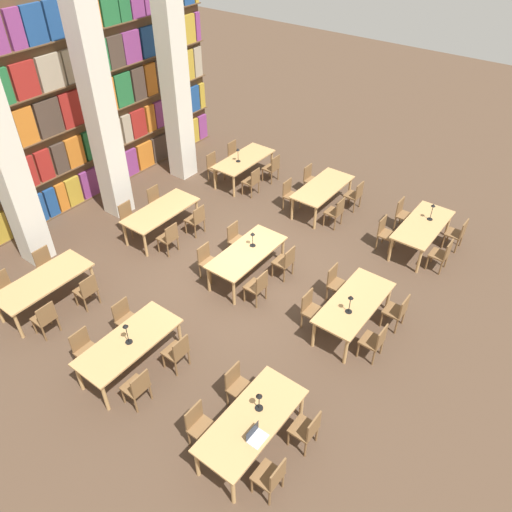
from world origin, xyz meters
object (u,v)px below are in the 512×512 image
at_px(reading_table_3, 129,344).
at_px(reading_table_4, 247,254).
at_px(pillar_center, 99,109).
at_px(chair_11, 403,214).
at_px(chair_2, 307,429).
at_px(chair_7, 336,283).
at_px(reading_table_5, 323,189).
at_px(chair_24, 45,318).
at_px(reading_table_7, 161,212).
at_px(chair_28, 169,237).
at_px(chair_23, 311,179).
at_px(chair_25, 5,289).
at_px(desk_lamp_0, 259,399).
at_px(chair_20, 336,212).
at_px(chair_1, 200,425).
at_px(chair_17, 208,261).
at_px(chair_0, 271,477).
at_px(chair_32, 252,181).
at_px(pillar_left, 1,148).
at_px(chair_33, 214,166).
at_px(desk_lamp_5, 238,153).
at_px(reading_table_6, 44,283).
at_px(reading_table_8, 244,161).
at_px(chair_13, 85,349).
at_px(chair_27, 47,264).
at_px(chair_12, 137,387).
at_px(chair_30, 196,219).
at_px(chair_19, 237,239).
at_px(chair_16, 258,286).
at_px(chair_29, 129,217).
at_px(reading_table_2, 423,227).
at_px(chair_9, 385,232).
at_px(chair_10, 457,233).
at_px(chair_22, 355,195).
at_px(pillar_right, 174,79).
at_px(chair_31, 157,201).
at_px(chair_8, 442,254).
at_px(reading_table_0, 252,422).
at_px(desk_lamp_2, 432,209).
at_px(chair_21, 290,194).
at_px(desk_lamp_4, 253,237).
at_px(chair_34, 272,168).
at_px(chair_15, 126,318).
at_px(desk_lamp_1, 350,301).
at_px(chair_18, 285,261).
at_px(desk_lamp_3, 126,330).

relative_size(reading_table_3, reading_table_4, 1.00).
height_order(pillar_center, chair_11, pillar_center).
relative_size(chair_2, chair_7, 1.00).
relative_size(reading_table_5, chair_24, 2.39).
bearing_deg(reading_table_7, chair_28, -123.10).
height_order(chair_23, chair_25, same).
height_order(desk_lamp_0, chair_20, desk_lamp_0).
xyz_separation_m(chair_1, chair_17, (3.36, 2.79, 0.00)).
bearing_deg(chair_0, chair_32, 39.28).
distance_m(pillar_left, reading_table_4, 5.83).
distance_m(chair_33, desk_lamp_5, 0.96).
bearing_deg(chair_25, pillar_left, -143.86).
distance_m(reading_table_6, reading_table_8, 7.01).
bearing_deg(chair_13, chair_27, -111.14).
bearing_deg(chair_12, desk_lamp_5, 25.77).
bearing_deg(chair_30, chair_19, -91.50).
bearing_deg(chair_16, chair_0, -140.31).
bearing_deg(chair_29, reading_table_4, 97.18).
xyz_separation_m(reading_table_2, chair_20, (-0.45, 2.22, -0.20)).
relative_size(chair_9, desk_lamp_5, 1.98).
height_order(chair_10, chair_22, same).
distance_m(pillar_right, chair_31, 3.50).
bearing_deg(reading_table_2, chair_10, -53.74).
distance_m(chair_0, reading_table_7, 7.51).
xyz_separation_m(pillar_right, chair_13, (-6.74, -3.84, -2.53)).
bearing_deg(desk_lamp_0, chair_20, 18.74).
relative_size(chair_2, chair_9, 1.00).
height_order(chair_8, chair_19, same).
bearing_deg(reading_table_0, chair_25, 94.84).
height_order(pillar_center, chair_1, pillar_center).
relative_size(pillar_center, reading_table_4, 2.90).
distance_m(desk_lamp_2, chair_21, 3.85).
xyz_separation_m(desk_lamp_4, desk_lamp_5, (3.05, 2.88, 0.03)).
xyz_separation_m(reading_table_6, chair_29, (3.01, 0.68, -0.20)).
height_order(chair_29, chair_34, same).
height_order(chair_16, chair_23, same).
height_order(chair_12, chair_15, same).
bearing_deg(chair_13, chair_21, -179.91).
bearing_deg(chair_1, desk_lamp_0, 135.26).
xyz_separation_m(pillar_left, chair_10, (6.66, -8.25, -2.53)).
relative_size(pillar_center, chair_21, 6.94).
height_order(chair_9, chair_22, same).
relative_size(chair_2, chair_27, 1.00).
relative_size(desk_lamp_1, desk_lamp_4, 1.14).
bearing_deg(chair_17, reading_table_4, 127.59).
bearing_deg(desk_lamp_2, chair_13, 154.62).
bearing_deg(chair_17, chair_18, 126.44).
distance_m(reading_table_0, reading_table_4, 4.43).
bearing_deg(reading_table_7, reading_table_5, -37.58).
bearing_deg(chair_17, desk_lamp_3, 12.62).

